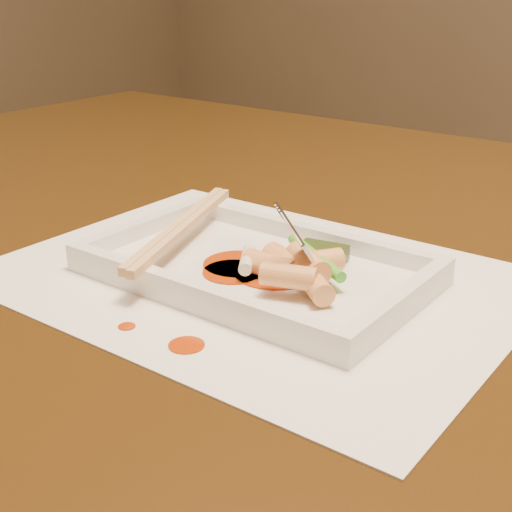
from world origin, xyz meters
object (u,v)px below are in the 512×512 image
Objects in this scene: placemat at (256,278)px; plate_base at (256,272)px; chopstick_a at (178,226)px; fork at (350,187)px; table at (293,310)px.

plate_base reaches higher than placemat.
placemat is 0.00m from plate_base.
placemat is 0.09m from chopstick_a.
placemat is 0.11m from fork.
plate_base is (0.06, -0.14, 0.11)m from table.
fork is (0.07, 0.02, 0.08)m from plate_base.
chopstick_a is 0.16m from fork.
placemat is 1.93× the size of chopstick_a.
chopstick_a is 1.48× the size of fork.
chopstick_a is at bearing 180.00° from plate_base.
fork reaches higher than chopstick_a.
fork is (0.07, 0.02, 0.08)m from placemat.
plate_base reaches higher than table.
chopstick_a reaches higher than plate_base.
chopstick_a is (-0.02, -0.14, 0.13)m from table.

